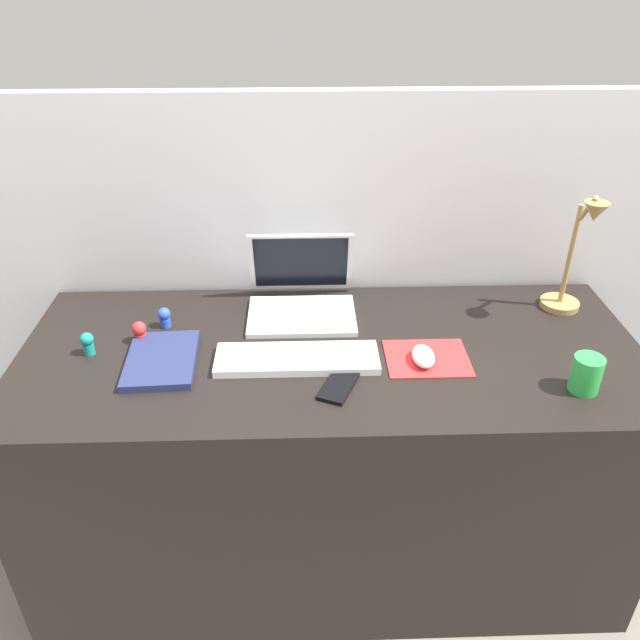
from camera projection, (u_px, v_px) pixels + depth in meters
name	position (u px, v px, depth m)	size (l,w,h in m)	color
ground_plane	(330.00, 541.00, 2.01)	(6.00, 6.00, 0.00)	slate
back_wall	(326.00, 305.00, 1.99)	(2.82, 0.05, 1.31)	silver
desk	(331.00, 455.00, 1.82)	(1.62, 0.68, 0.74)	black
laptop	(301.00, 292.00, 1.78)	(0.30, 0.27, 0.21)	white
keyboard	(297.00, 359.00, 1.57)	(0.41, 0.13, 0.02)	white
mousepad	(427.00, 358.00, 1.59)	(0.21, 0.17, 0.00)	red
mouse	(423.00, 356.00, 1.56)	(0.06, 0.10, 0.03)	white
cell_phone	(339.00, 386.00, 1.48)	(0.06, 0.13, 0.01)	black
desk_lamp	(575.00, 260.00, 1.70)	(0.11, 0.17, 0.36)	#A5844C
notebook_pad	(162.00, 360.00, 1.57)	(0.17, 0.24, 0.02)	navy
coffee_mug	(586.00, 374.00, 1.46)	(0.07, 0.07, 0.09)	green
toy_figurine_blue	(164.00, 317.00, 1.71)	(0.03, 0.03, 0.06)	blue
toy_figurine_teal	(88.00, 342.00, 1.59)	(0.03, 0.03, 0.06)	teal
toy_figurine_red	(139.00, 331.00, 1.64)	(0.04, 0.04, 0.06)	red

